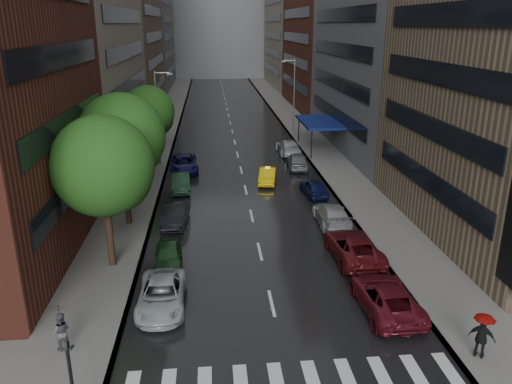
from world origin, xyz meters
TOP-DOWN VIEW (x-y plane):
  - ground at (0.00, 0.00)m, footprint 220.00×220.00m
  - road at (0.00, 50.00)m, footprint 14.00×140.00m
  - sidewalk_left at (-9.00, 50.00)m, footprint 4.00×140.00m
  - sidewalk_right at (9.00, 50.00)m, footprint 4.00×140.00m
  - buildings_left at (-15.00, 58.79)m, footprint 8.00×108.00m
  - buildings_right at (15.00, 56.70)m, footprint 8.05×109.10m
  - building_far at (0.00, 118.00)m, footprint 40.00×14.00m
  - tree_near at (-8.60, 8.74)m, footprint 5.51×5.51m
  - tree_mid at (-8.60, 15.09)m, footprint 5.71×5.71m
  - tree_far at (-8.60, 30.05)m, footprint 4.92×4.92m
  - taxi at (2.05, 23.85)m, footprint 2.04×4.14m
  - parked_cars_left at (-5.40, 16.93)m, footprint 2.98×29.22m
  - parked_cars_right at (5.40, 16.60)m, footprint 2.75×36.30m
  - ped_black_umbrella at (-9.28, 0.96)m, footprint 0.96×0.98m
  - ped_red_umbrella at (8.02, -1.16)m, footprint 1.09×0.99m
  - traffic_light at (-7.60, -3.56)m, footprint 0.18×0.15m
  - street_lamp_left at (-7.72, 30.00)m, footprint 1.74×0.22m
  - street_lamp_right at (7.72, 45.00)m, footprint 1.74×0.22m
  - awning at (8.98, 35.00)m, footprint 4.00×8.00m

SIDE VIEW (x-z plane):
  - ground at x=0.00m, z-range 0.00..0.00m
  - road at x=0.00m, z-range 0.00..0.01m
  - sidewalk_left at x=-9.00m, z-range 0.00..0.15m
  - sidewalk_right at x=9.00m, z-range 0.00..0.15m
  - taxi at x=2.05m, z-range 0.00..1.31m
  - parked_cars_left at x=-5.40m, z-range -0.04..1.47m
  - parked_cars_right at x=5.40m, z-range -0.03..1.53m
  - ped_red_umbrella at x=8.02m, z-range 0.32..2.33m
  - ped_black_umbrella at x=-9.28m, z-range 0.34..2.43m
  - traffic_light at x=-7.60m, z-range 0.50..3.95m
  - awning at x=8.98m, z-range 1.57..4.70m
  - street_lamp_left at x=-7.72m, z-range 0.39..9.39m
  - street_lamp_right at x=7.72m, z-range 0.39..9.39m
  - tree_far at x=-8.60m, z-range 1.44..9.28m
  - tree_near at x=-8.60m, z-range 1.62..10.40m
  - tree_mid at x=-8.60m, z-range 1.68..10.79m
  - buildings_right at x=15.00m, z-range -2.97..33.03m
  - buildings_left at x=-15.00m, z-range -3.01..34.99m
  - building_far at x=0.00m, z-range 0.00..32.00m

